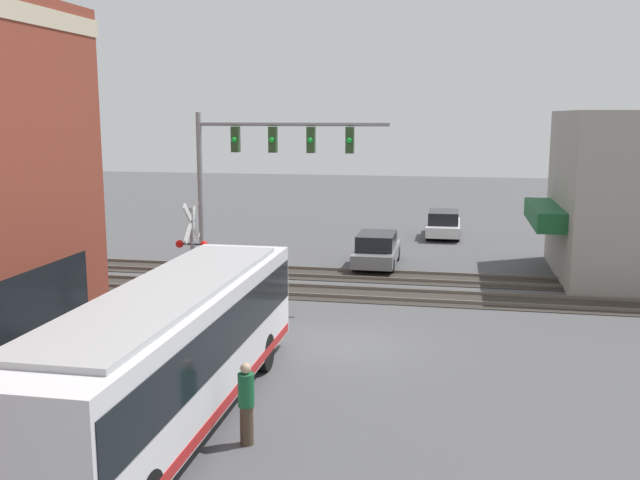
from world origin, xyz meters
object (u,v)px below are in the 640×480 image
Objects in this scene: pedestrian_at_crossing at (224,290)px; crossing_signal at (192,244)px; parked_car_white at (443,225)px; city_bus at (171,349)px; pedestrian_near_bus at (246,403)px; parked_car_grey at (377,251)px.

crossing_signal is at bearing 71.38° from pedestrian_at_crossing.
crossing_signal is 2.32× the size of pedestrian_at_crossing.
parked_car_white is 18.59m from pedestrian_at_crossing.
city_bus is 8.92m from pedestrian_at_crossing.
crossing_signal is at bearing 153.45° from parked_car_white.
pedestrian_near_bus is (-26.61, 3.48, 0.21)m from parked_car_white.
crossing_signal reaches higher than pedestrian_near_bus.
pedestrian_near_bus is at bearing -153.62° from crossing_signal.
city_bus is 6.54× the size of pedestrian_near_bus.
parked_car_grey is 18.18m from pedestrian_near_bus.
city_bus is at bearing -162.01° from crossing_signal.
city_bus is 26.48m from parked_car_white.
pedestrian_near_bus reaches higher than pedestrian_at_crossing.
crossing_signal reaches higher than pedestrian_at_crossing.
parked_car_white is 26.83m from pedestrian_near_bus.
crossing_signal reaches higher than parked_car_white.
city_bus reaches higher than parked_car_grey.
pedestrian_near_bus is (-9.43, -3.61, 0.07)m from pedestrian_at_crossing.
parked_car_grey is (17.46, -2.60, -1.00)m from city_bus.
parked_car_white is at bearing -22.42° from pedestrian_at_crossing.
pedestrian_at_crossing is (-17.18, 7.09, 0.14)m from parked_car_white.
city_bus reaches higher than pedestrian_at_crossing.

